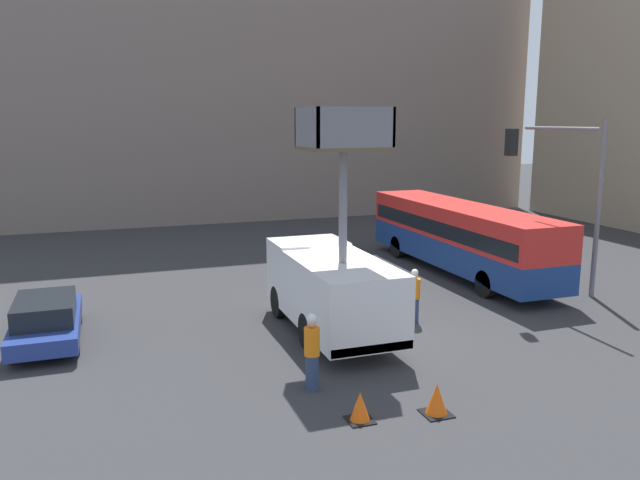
# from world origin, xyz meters

# --- Properties ---
(ground_plane) EXTENTS (120.00, 120.00, 0.00)m
(ground_plane) POSITION_xyz_m (0.00, 0.00, 0.00)
(ground_plane) COLOR #333335
(building_backdrop_far) EXTENTS (44.00, 10.00, 21.67)m
(building_backdrop_far) POSITION_xyz_m (0.00, 26.32, 10.83)
(building_backdrop_far) COLOR gray
(building_backdrop_far) RESTS_ON ground_plane
(utility_truck) EXTENTS (2.36, 6.19, 6.75)m
(utility_truck) POSITION_xyz_m (-1.03, -0.33, 1.60)
(utility_truck) COLOR white
(utility_truck) RESTS_ON ground_plane
(city_bus) EXTENTS (2.44, 11.61, 2.91)m
(city_bus) POSITION_xyz_m (6.80, 5.14, 1.72)
(city_bus) COLOR navy
(city_bus) RESTS_ON ground_plane
(traffic_light_pole) EXTENTS (4.05, 3.80, 6.43)m
(traffic_light_pole) POSITION_xyz_m (8.17, 0.39, 4.37)
(traffic_light_pole) COLOR slate
(traffic_light_pole) RESTS_ON ground_plane
(road_worker_near_truck) EXTENTS (0.38, 0.38, 1.92)m
(road_worker_near_truck) POSITION_xyz_m (-2.84, -3.90, 0.97)
(road_worker_near_truck) COLOR navy
(road_worker_near_truck) RESTS_ON ground_plane
(road_worker_directing) EXTENTS (0.38, 0.38, 1.76)m
(road_worker_directing) POSITION_xyz_m (1.89, -0.15, 0.88)
(road_worker_directing) COLOR navy
(road_worker_directing) RESTS_ON ground_plane
(traffic_cone_near_truck) EXTENTS (0.63, 0.63, 0.72)m
(traffic_cone_near_truck) POSITION_xyz_m (-0.66, -6.04, 0.34)
(traffic_cone_near_truck) COLOR black
(traffic_cone_near_truck) RESTS_ON ground_plane
(traffic_cone_mid_road) EXTENTS (0.57, 0.57, 0.65)m
(traffic_cone_mid_road) POSITION_xyz_m (-2.38, -5.76, 0.31)
(traffic_cone_mid_road) COLOR black
(traffic_cone_mid_road) RESTS_ON ground_plane
(parked_car_curbside) EXTENTS (1.83, 4.66, 1.36)m
(parked_car_curbside) POSITION_xyz_m (-9.11, 1.81, 0.70)
(parked_car_curbside) COLOR navy
(parked_car_curbside) RESTS_ON ground_plane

